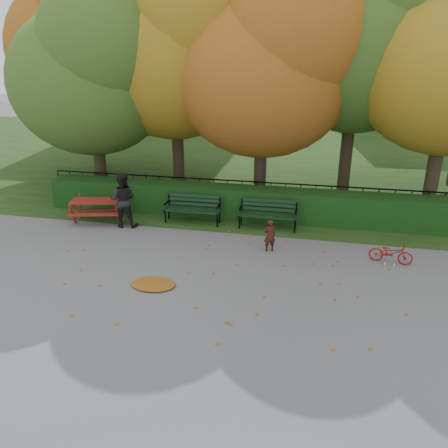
% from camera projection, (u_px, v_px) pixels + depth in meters
% --- Properties ---
extents(ground, '(90.00, 90.00, 0.00)m').
position_uv_depth(ground, '(204.00, 280.00, 10.47)').
color(ground, slate).
rests_on(ground, ground).
extents(grass_strip, '(90.00, 90.00, 0.00)m').
position_uv_depth(grass_strip, '(269.00, 156.00, 23.23)').
color(grass_strip, '#193811').
rests_on(grass_strip, ground).
extents(building_left, '(10.00, 7.00, 15.00)m').
position_uv_depth(building_left, '(173.00, 20.00, 33.18)').
color(building_left, '#B5A58F').
rests_on(building_left, ground).
extents(building_right, '(9.00, 6.00, 12.00)m').
position_uv_depth(building_right, '(401.00, 40.00, 32.27)').
color(building_right, '#B5A58F').
rests_on(building_right, ground).
extents(hedge, '(13.00, 0.90, 1.00)m').
position_uv_depth(hedge, '(238.00, 202.00, 14.39)').
color(hedge, black).
rests_on(hedge, ground).
extents(iron_fence, '(14.00, 0.04, 1.02)m').
position_uv_depth(iron_fence, '(242.00, 194.00, 15.11)').
color(iron_fence, black).
rests_on(iron_fence, ground).
extents(tree_a, '(5.88, 5.60, 7.48)m').
position_uv_depth(tree_a, '(95.00, 71.00, 14.91)').
color(tree_a, black).
rests_on(tree_a, ground).
extents(tree_b, '(6.72, 6.40, 8.79)m').
position_uv_depth(tree_b, '(182.00, 43.00, 15.13)').
color(tree_b, black).
rests_on(tree_b, ground).
extents(tree_c, '(6.30, 6.00, 8.00)m').
position_uv_depth(tree_c, '(273.00, 62.00, 13.99)').
color(tree_c, black).
rests_on(tree_c, ground).
extents(tree_d, '(7.14, 6.80, 9.58)m').
position_uv_depth(tree_d, '(372.00, 24.00, 14.14)').
color(tree_d, black).
rests_on(tree_d, ground).
extents(tree_f, '(6.93, 6.60, 9.19)m').
position_uv_depth(tree_f, '(91.00, 38.00, 18.20)').
color(tree_f, black).
rests_on(tree_f, ground).
extents(bench_left, '(1.80, 0.57, 0.88)m').
position_uv_depth(bench_left, '(193.00, 207.00, 13.91)').
color(bench_left, black).
rests_on(bench_left, ground).
extents(bench_right, '(1.80, 0.57, 0.88)m').
position_uv_depth(bench_right, '(268.00, 212.00, 13.45)').
color(bench_right, black).
rests_on(bench_right, ground).
extents(picnic_table, '(1.90, 1.67, 0.79)m').
position_uv_depth(picnic_table, '(98.00, 205.00, 14.03)').
color(picnic_table, maroon).
rests_on(picnic_table, ground).
extents(leaf_pile, '(1.18, 0.91, 0.07)m').
position_uv_depth(leaf_pile, '(153.00, 284.00, 10.22)').
color(leaf_pile, brown).
rests_on(leaf_pile, ground).
extents(leaf_scatter, '(9.00, 5.70, 0.01)m').
position_uv_depth(leaf_scatter, '(207.00, 274.00, 10.75)').
color(leaf_scatter, brown).
rests_on(leaf_scatter, ground).
extents(child, '(0.39, 0.33, 0.91)m').
position_uv_depth(child, '(270.00, 236.00, 11.87)').
color(child, '#401714').
rests_on(child, ground).
extents(adult, '(0.94, 0.79, 1.75)m').
position_uv_depth(adult, '(123.00, 200.00, 13.44)').
color(adult, black).
rests_on(adult, ground).
extents(bicycle, '(1.12, 0.53, 0.57)m').
position_uv_depth(bicycle, '(391.00, 253.00, 11.24)').
color(bicycle, '#9F0E11').
rests_on(bicycle, ground).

